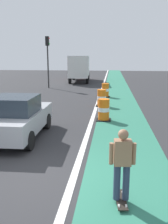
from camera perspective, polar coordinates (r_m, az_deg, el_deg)
The scene contains 10 objects.
ground_plane at distance 6.78m, azimuth -10.37°, elevation -14.88°, with size 100.00×100.00×0.00m, color #2D2D30.
bike_lane_strip at distance 18.00m, azimuth 8.28°, elevation 2.86°, with size 2.50×80.00×0.01m, color #2D755B.
lane_divider_stripe at distance 18.01m, azimuth 3.50°, elevation 2.98°, with size 0.20×80.00×0.01m, color silver.
skateboarder_on_lane at distance 5.29m, azimuth 9.08°, elevation -12.17°, with size 0.57×0.82×1.69m.
parked_sedan_nearest at distance 9.71m, azimuth -15.67°, elevation -1.26°, with size 2.00×4.14×1.70m.
traffic_barrel_front at distance 12.09m, azimuth 4.72°, elevation 0.51°, with size 0.73×0.73×1.09m.
traffic_barrel_mid at distance 15.53m, azimuth 4.23°, elevation 3.32°, with size 0.73×0.73×1.09m.
traffic_barrel_back at distance 19.21m, azimuth 5.10°, elevation 5.18°, with size 0.73×0.73×1.09m.
delivery_truck_down_block at distance 30.86m, azimuth -1.04°, elevation 10.65°, with size 2.82×7.74×3.23m.
traffic_light_corner at distance 24.86m, azimuth -8.65°, elevation 13.73°, with size 0.41×0.32×5.10m.
Camera 1 is at (1.85, -5.71, 3.15)m, focal length 38.36 mm.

